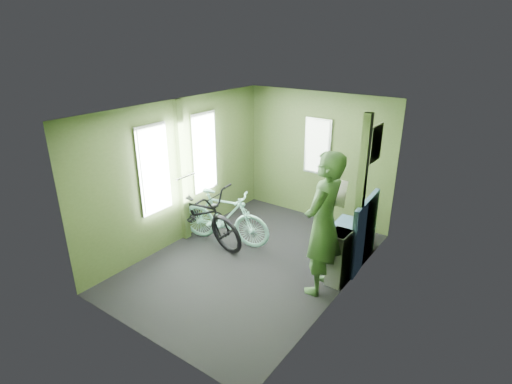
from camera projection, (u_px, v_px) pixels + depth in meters
room at (251, 170)px, 5.53m from camera, size 4.00×4.02×2.31m
bicycle_black at (201, 239)px, 6.67m from camera, size 2.08×1.18×1.14m
bicycle_mint at (225, 243)px, 6.56m from camera, size 1.62×0.84×0.96m
passenger at (323, 224)px, 5.04m from camera, size 0.47×0.71×1.92m
waste_box at (338, 258)px, 5.38m from camera, size 0.23×0.32×0.77m
bench_seat at (349, 242)px, 5.96m from camera, size 0.62×1.03×1.05m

